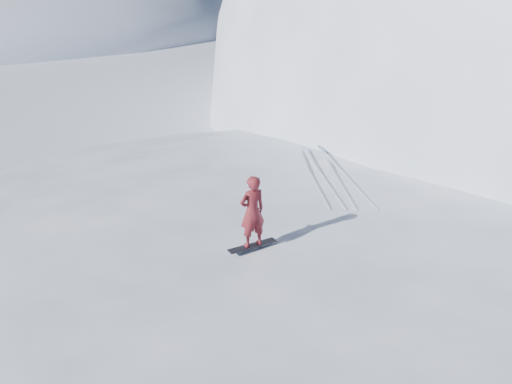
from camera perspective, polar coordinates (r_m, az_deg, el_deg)
ground at (r=16.13m, az=9.17°, el=-13.34°), size 400.00×400.00×0.00m
near_ridge at (r=18.72m, az=11.75°, el=-7.92°), size 36.00×28.00×4.80m
peak_shoulder at (r=36.11m, az=23.50°, el=6.01°), size 28.00×24.00×18.00m
wind_bumps at (r=17.84m, az=6.99°, el=-9.25°), size 16.00×14.40×1.00m
snowboard at (r=14.87m, az=-0.36°, el=-5.38°), size 1.26×1.00×0.02m
snowboarder at (r=14.43m, az=-0.37°, el=-1.97°), size 0.84×0.79×1.93m
board_tracks at (r=19.71m, az=7.16°, el=1.91°), size 2.70×5.91×0.04m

